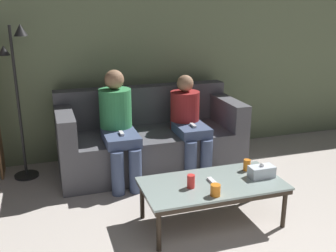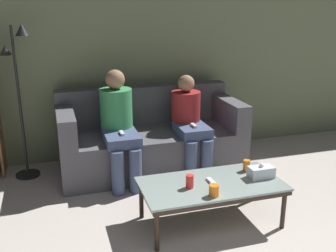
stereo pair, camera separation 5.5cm
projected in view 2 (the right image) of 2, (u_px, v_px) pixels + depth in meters
name	position (u px, v px, depth m)	size (l,w,h in m)	color
wall_back	(138.00, 50.00, 4.73)	(12.00, 0.06, 2.60)	#707F5B
couch	(150.00, 139.00, 4.54)	(2.04, 0.90, 0.90)	#515156
coffee_table	(211.00, 187.00, 3.34)	(1.21, 0.62, 0.38)	#8C9E99
cup_near_left	(190.00, 181.00, 3.23)	(0.07, 0.07, 0.11)	red
cup_near_right	(247.00, 165.00, 3.56)	(0.06, 0.06, 0.10)	orange
cup_far_center	(214.00, 190.00, 3.09)	(0.08, 0.08, 0.09)	orange
tissue_box	(261.00, 172.00, 3.42)	(0.22, 0.12, 0.13)	silver
game_remote	(212.00, 182.00, 3.33)	(0.04, 0.15, 0.02)	white
standing_lamp	(20.00, 86.00, 4.10)	(0.31, 0.26, 1.64)	black
seated_person_left_end	(119.00, 122.00, 4.13)	(0.34, 0.72, 1.18)	#47567A
seated_person_mid_left	(189.00, 121.00, 4.36)	(0.33, 0.67, 1.08)	#47567A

